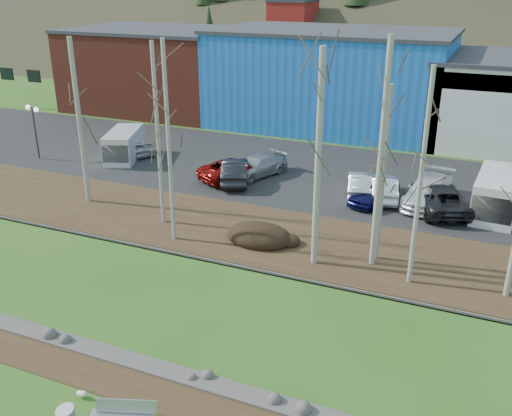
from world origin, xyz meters
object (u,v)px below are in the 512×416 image
at_px(street_lamp, 33,117).
at_px(car_4, 374,192).
at_px(car_3, 257,166).
at_px(bench_intact, 123,415).
at_px(car_9, 384,187).
at_px(car_1, 235,170).
at_px(car_6, 440,197).
at_px(van_grey, 123,145).
at_px(car_5, 360,184).
at_px(car_0, 136,150).
at_px(car_8, 236,169).
at_px(seagull, 82,394).
at_px(car_2, 235,169).
at_px(van_white, 496,196).
at_px(car_7, 429,191).

bearing_deg(street_lamp, car_4, 21.13).
relative_size(street_lamp, car_3, 0.83).
distance_m(bench_intact, car_9, 21.99).
bearing_deg(car_1, car_6, 158.79).
distance_m(car_3, car_9, 8.64).
xyz_separation_m(car_4, van_grey, (-18.62, 1.32, 0.35)).
bearing_deg(car_5, street_lamp, -9.27).
distance_m(car_0, van_grey, 0.96).
bearing_deg(car_8, car_3, -101.24).
bearing_deg(car_5, car_4, 124.17).
xyz_separation_m(car_5, van_grey, (-17.56, 0.37, 0.33)).
height_order(car_8, van_grey, van_grey).
bearing_deg(car_1, seagull, 78.73).
height_order(car_2, van_white, van_white).
distance_m(car_1, car_3, 1.84).
distance_m(car_4, van_white, 6.67).
bearing_deg(bench_intact, car_3, 83.40).
height_order(van_white, van_grey, van_white).
bearing_deg(car_0, car_9, -155.37).
relative_size(car_3, car_6, 0.86).
bearing_deg(street_lamp, car_2, 24.70).
height_order(car_1, car_2, car_1).
bearing_deg(car_6, bench_intact, 51.04).
xyz_separation_m(car_0, car_9, (18.30, -0.91, 0.06)).
xyz_separation_m(seagull, car_4, (4.97, 20.24, 0.65)).
height_order(car_0, car_6, car_6).
xyz_separation_m(street_lamp, car_1, (15.35, 1.13, -2.28)).
relative_size(seagull, street_lamp, 0.11).
bearing_deg(car_8, car_0, 21.20).
bearing_deg(car_1, car_5, 163.25).
height_order(car_4, car_8, car_8).
distance_m(car_5, car_9, 1.43).
xyz_separation_m(car_0, car_3, (9.70, -0.12, 0.04)).
distance_m(car_4, car_5, 1.42).
height_order(street_lamp, car_9, street_lamp).
relative_size(car_1, car_4, 1.17).
bearing_deg(street_lamp, car_1, 22.93).
xyz_separation_m(car_1, car_2, (-0.23, 0.45, -0.08)).
bearing_deg(car_3, car_7, 18.71).
bearing_deg(car_7, street_lamp, -169.58).
distance_m(seagull, car_2, 21.26).
relative_size(seagull, car_4, 0.11).
relative_size(car_1, van_white, 0.87).
bearing_deg(car_2, car_1, 146.54).
bearing_deg(bench_intact, van_grey, 105.52).
distance_m(seagull, car_6, 22.42).
bearing_deg(van_grey, car_5, -22.05).
relative_size(car_5, car_7, 0.78).
relative_size(car_2, car_5, 1.17).
xyz_separation_m(car_6, car_9, (-3.30, 0.51, -0.06)).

